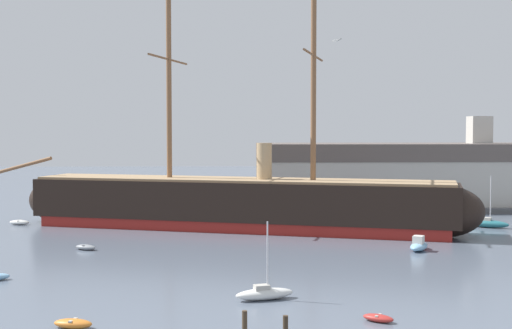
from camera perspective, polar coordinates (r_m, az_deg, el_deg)
name	(u,v)px	position (r m, az deg, el deg)	size (l,w,h in m)	color
tall_ship	(239,203)	(84.13, -1.41, -3.25)	(61.80, 23.19, 30.49)	maroon
dinghy_foreground_left	(73,324)	(44.63, -15.11, -12.76)	(2.66, 1.60, 0.59)	orange
dinghy_foreground_right	(378,318)	(45.24, 10.23, -12.56)	(2.20, 1.89, 0.48)	#B22D28
sailboat_near_centre	(264,293)	(49.99, 0.71, -10.75)	(4.57, 2.50, 5.69)	silver
dinghy_alongside_bow	(86,247)	(72.24, -14.11, -6.75)	(2.55, 1.93, 0.55)	gray
motorboat_alongside_stern	(419,245)	(71.62, 13.51, -6.61)	(3.13, 3.99, 1.55)	#7FB2D6
dinghy_far_left	(19,222)	(93.60, -19.24, -4.61)	(2.86, 1.69, 0.63)	silver
sailboat_far_right	(488,223)	(90.78, 18.90, -4.68)	(5.08, 4.00, 6.58)	#236670
dinghy_distant_centre	(242,213)	(98.77, -1.21, -4.11)	(2.16, 1.77, 0.47)	#7FB2D6
mooring_piling_nearest	(285,329)	(40.40, 2.49, -13.62)	(0.31, 0.31, 1.56)	#382B1E
mooring_piling_left_pair	(245,326)	(40.69, -0.96, -13.36)	(0.31, 0.31, 1.75)	#423323
dockside_warehouse_right	(434,176)	(110.88, 14.73, -0.93)	(60.24, 16.82, 14.49)	#565659
seagull_in_flight	(337,40)	(48.37, 6.80, 10.30)	(0.50, 1.21, 0.14)	silver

